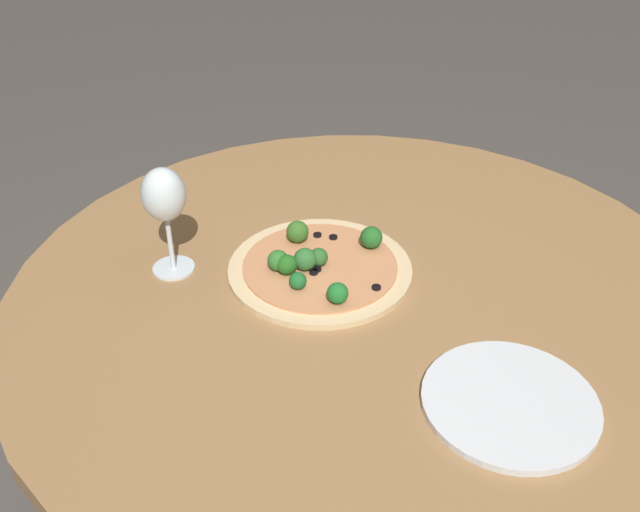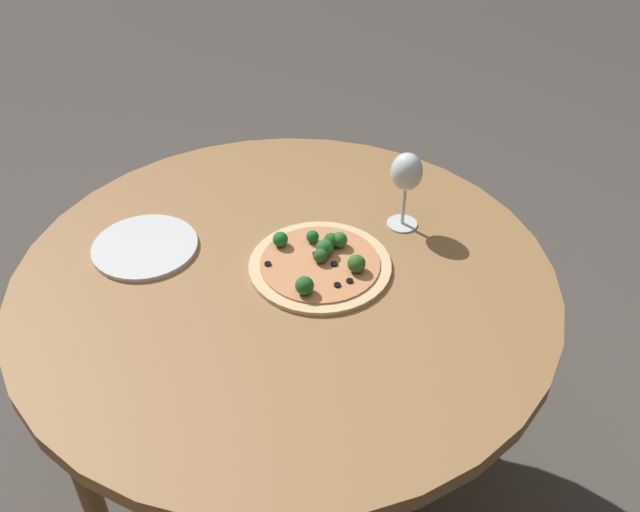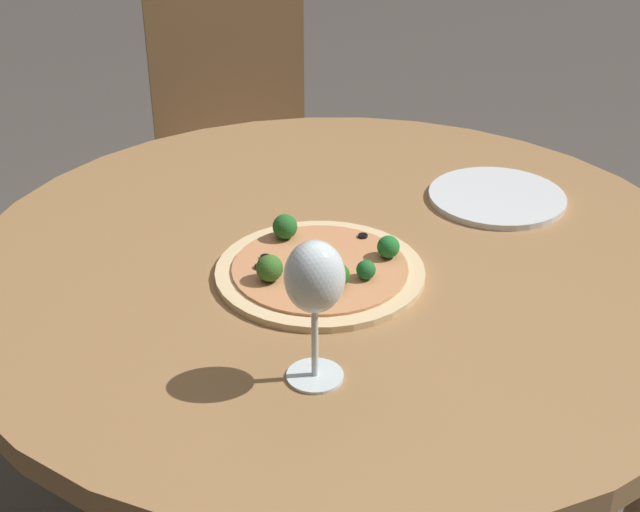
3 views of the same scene
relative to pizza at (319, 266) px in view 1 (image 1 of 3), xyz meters
name	(u,v)px [view 1 (image 1 of 3)]	position (x,y,z in m)	size (l,w,h in m)	color
dining_table	(362,321)	(0.06, 0.05, -0.09)	(1.10, 1.10, 0.76)	olive
pizza	(319,266)	(0.00, 0.00, 0.00)	(0.29, 0.29, 0.05)	#DBBC89
wine_glass	(164,199)	(-0.11, -0.20, 0.12)	(0.07, 0.07, 0.18)	silver
plate_near	(510,402)	(0.37, 0.08, -0.01)	(0.22, 0.22, 0.01)	silver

